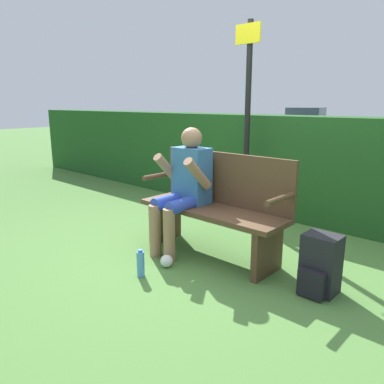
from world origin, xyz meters
TOP-DOWN VIEW (x-y plane):
  - ground_plane at (0.00, 0.00)m, footprint 40.00×40.00m
  - hedge_back at (0.00, 1.76)m, footprint 12.00×0.54m
  - park_bench at (0.00, 0.07)m, footprint 1.50×0.46m
  - person_seated at (-0.29, -0.06)m, footprint 0.49×0.58m
  - backpack at (1.09, 0.02)m, footprint 0.27×0.29m
  - water_bottle at (-0.15, -0.75)m, footprint 0.07×0.07m
  - signpost at (-0.48, 1.24)m, footprint 0.33×0.09m
  - parked_car at (-5.89, 13.91)m, footprint 2.69×4.55m
  - litter_crumple at (-0.12, -0.47)m, footprint 0.11×0.11m

SIDE VIEW (x-z plane):
  - ground_plane at x=0.00m, z-range 0.00..0.00m
  - litter_crumple at x=-0.12m, z-range 0.00..0.11m
  - water_bottle at x=-0.15m, z-range -0.01..0.23m
  - backpack at x=1.09m, z-range -0.01..0.46m
  - park_bench at x=0.00m, z-range 0.00..0.98m
  - parked_car at x=-5.89m, z-range -0.03..1.20m
  - hedge_back at x=0.00m, z-range 0.00..1.29m
  - person_seated at x=-0.29m, z-range 0.07..1.29m
  - signpost at x=-0.48m, z-range 0.14..2.52m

